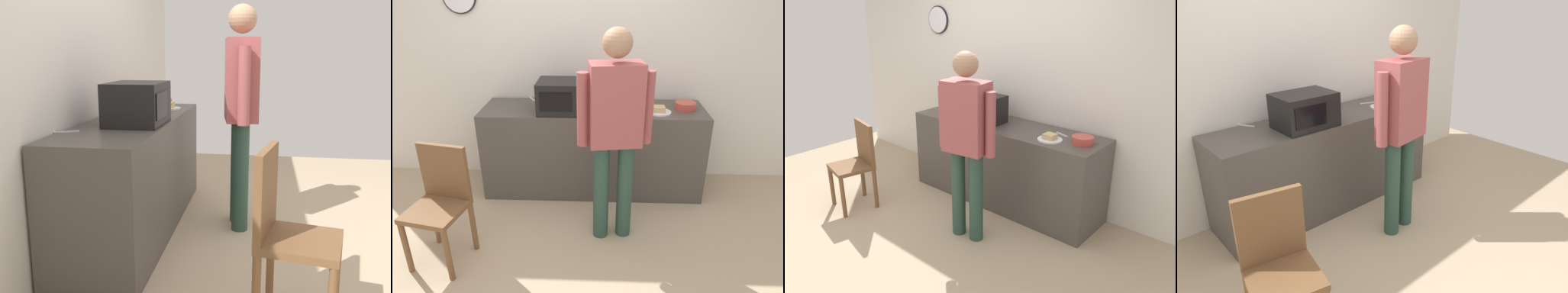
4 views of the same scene
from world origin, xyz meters
The scene contains 10 objects.
ground_plane centered at (0.00, 0.00, 0.00)m, with size 6.00×6.00×0.00m, color tan.
back_wall centered at (0.00, 1.60, 1.30)m, with size 5.40×0.13×2.60m.
kitchen_counter centered at (0.20, 1.22, 0.45)m, with size 2.21×0.62×0.90m, color #4C4742.
microwave centered at (-0.08, 1.12, 1.05)m, with size 0.50×0.39×0.30m.
sandwich_plate centered at (0.83, 1.10, 0.92)m, with size 0.24×0.24×0.07m.
salad_bowl centered at (1.11, 1.23, 0.94)m, with size 0.20×0.20×0.07m, color #C64C42.
fork_utensil centered at (0.83, 1.32, 0.91)m, with size 0.17×0.02×0.01m, color silver.
spoon_utensil centered at (-0.46, 1.48, 0.91)m, with size 0.17×0.02×0.01m, color silver.
person_standing centered at (0.39, 0.41, 1.04)m, with size 0.59×0.29×1.77m.
wooden_chair centered at (-0.95, 0.10, 0.52)m, with size 0.47×0.47×0.94m.
Camera 3 is at (2.71, -2.06, 2.18)m, focal length 36.97 mm.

